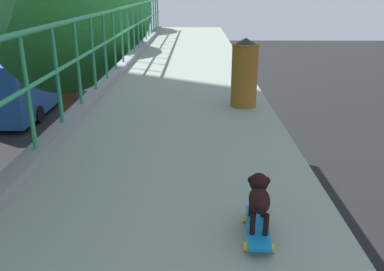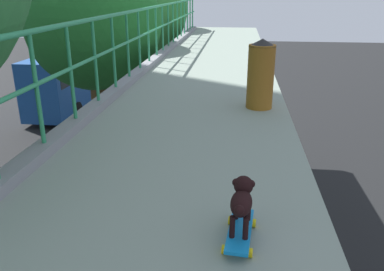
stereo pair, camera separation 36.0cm
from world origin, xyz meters
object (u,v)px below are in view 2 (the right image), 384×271
(city_bus, at_px, (75,75))
(litter_bin, at_px, (261,73))
(small_dog, at_px, (242,199))
(toy_skateboard, at_px, (240,231))

(city_bus, relative_size, litter_bin, 10.59)
(small_dog, height_order, litter_bin, litter_bin)
(small_dog, bearing_deg, toy_skateboard, -94.39)
(toy_skateboard, bearing_deg, city_bus, 115.73)
(toy_skateboard, relative_size, litter_bin, 0.56)
(litter_bin, bearing_deg, toy_skateboard, -94.63)
(toy_skateboard, height_order, litter_bin, litter_bin)
(small_dog, bearing_deg, litter_bin, 85.37)
(city_bus, bearing_deg, toy_skateboard, -64.27)
(small_dog, distance_m, litter_bin, 3.13)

